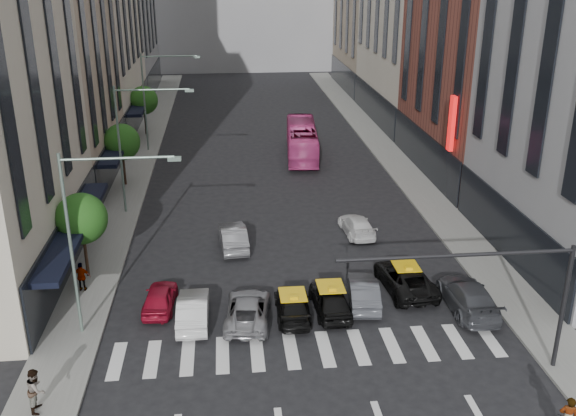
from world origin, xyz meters
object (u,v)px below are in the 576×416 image
object	(u,v)px
streetlamp_far	(154,89)
car_white_front	(193,309)
streetlamp_mid	(132,133)
pedestrian_far	(82,277)
streetlamp_near	(89,221)
pedestrian_near	(36,390)
taxi_center	(330,299)
bus	(302,140)
car_red	(160,297)
taxi_left	(293,306)

from	to	relation	value
streetlamp_far	car_white_front	xyz separation A→B (m)	(4.42, -31.45, -5.19)
streetlamp_mid	pedestrian_far	world-z (taller)	streetlamp_mid
streetlamp_near	car_white_front	distance (m)	6.84
car_white_front	pedestrian_near	size ratio (longest dim) A/B	2.30
taxi_center	bus	distance (m)	28.07
car_red	pedestrian_near	world-z (taller)	pedestrian_near
car_red	pedestrian_near	bearing A→B (deg)	65.99
streetlamp_far	taxi_left	distance (m)	33.22
streetlamp_near	taxi_left	world-z (taller)	streetlamp_near
streetlamp_far	pedestrian_far	world-z (taller)	streetlamp_far
taxi_center	pedestrian_far	xyz separation A→B (m)	(-13.11, 3.37, 0.25)
streetlamp_near	bus	xyz separation A→B (m)	(13.35, 28.85, -4.37)
streetlamp_near	pedestrian_far	bearing A→B (deg)	111.90
pedestrian_near	pedestrian_far	size ratio (longest dim) A/B	1.14
streetlamp_near	taxi_center	world-z (taller)	streetlamp_near
taxi_left	bus	distance (m)	28.54
car_red	car_white_front	xyz separation A→B (m)	(1.77, -1.52, 0.06)
streetlamp_near	car_white_front	xyz separation A→B (m)	(4.42, 0.55, -5.19)
streetlamp_mid	car_white_front	distance (m)	16.89
taxi_center	car_white_front	bearing A→B (deg)	-0.07
taxi_left	taxi_center	world-z (taller)	taxi_center
taxi_center	pedestrian_near	world-z (taller)	pedestrian_near
streetlamp_mid	taxi_left	world-z (taller)	streetlamp_mid
bus	taxi_left	bearing A→B (deg)	87.12
taxi_left	bus	xyz separation A→B (m)	(3.90, 28.25, 0.92)
bus	pedestrian_near	distance (m)	37.70
streetlamp_far	pedestrian_near	bearing A→B (deg)	-92.31
taxi_center	pedestrian_near	bearing A→B (deg)	24.60
taxi_left	bus	size ratio (longest dim) A/B	0.39
streetlamp_near	streetlamp_mid	world-z (taller)	same
pedestrian_far	car_white_front	bearing A→B (deg)	153.67
streetlamp_far	car_white_front	bearing A→B (deg)	-82.01
bus	pedestrian_far	size ratio (longest dim) A/B	6.65
streetlamp_far	car_red	distance (m)	30.50
pedestrian_near	car_white_front	bearing A→B (deg)	-46.25
streetlamp_far	taxi_left	size ratio (longest dim) A/B	2.12
car_red	car_white_front	bearing A→B (deg)	143.29
car_red	streetlamp_near	bearing A→B (deg)	41.97
streetlamp_mid	pedestrian_near	bearing A→B (deg)	-94.00
car_red	pedestrian_near	size ratio (longest dim) A/B	2.02
streetlamp_far	pedestrian_far	distance (m)	28.26
streetlamp_near	pedestrian_far	world-z (taller)	streetlamp_near
car_white_front	pedestrian_far	distance (m)	7.14
streetlamp_near	pedestrian_far	xyz separation A→B (m)	(-1.70, 4.22, -4.93)
car_red	streetlamp_mid	bearing A→B (deg)	-75.33
car_red	pedestrian_near	xyz separation A→B (m)	(-4.17, -7.86, 0.44)
streetlamp_mid	car_white_front	bearing A→B (deg)	-74.05
car_white_front	pedestrian_far	world-z (taller)	pedestrian_far
streetlamp_near	bus	distance (m)	32.08
taxi_center	streetlamp_far	bearing A→B (deg)	-72.45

